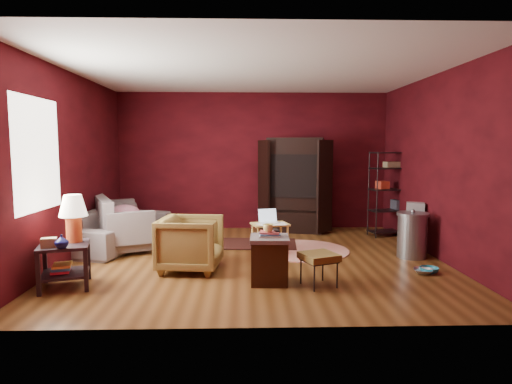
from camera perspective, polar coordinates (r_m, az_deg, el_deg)
room at (r=6.35m, az=-0.30°, el=3.42°), size 5.54×5.04×2.84m
sofa at (r=7.70m, az=-17.64°, el=-3.64°), size 1.21×2.33×0.87m
armchair at (r=5.96m, az=-8.69°, el=-6.45°), size 0.83×0.88×0.82m
pet_bowl_steel at (r=6.22m, az=21.43°, el=-8.96°), size 0.26×0.15×0.26m
pet_bowl_turquoise at (r=6.28m, az=22.13°, el=-8.89°), size 0.26×0.16×0.24m
vase at (r=5.42m, az=-24.49°, el=-6.05°), size 0.18×0.18×0.15m
mug at (r=5.27m, az=1.62°, el=-4.68°), size 0.14×0.12×0.13m
side_table at (r=5.67m, az=-23.68°, el=-4.89°), size 0.70×0.70×1.11m
sofa_cushions at (r=7.68m, az=-17.84°, el=-4.07°), size 1.44×2.01×0.79m
hamper at (r=5.39m, az=1.81°, el=-8.89°), size 0.50×0.50×0.67m
footstool at (r=5.30m, az=8.39°, el=-8.66°), size 0.52×0.52×0.41m
rug_round at (r=7.12m, az=6.12°, el=-7.71°), size 1.69×1.69×0.01m
rug_oriental at (r=7.49m, az=0.27°, el=-6.90°), size 1.37×0.97×0.01m
laptop_desk at (r=6.84m, az=1.85°, el=-4.61°), size 0.64×0.55×0.69m
tv_armoire at (r=8.55m, az=5.23°, el=1.19°), size 1.44×0.97×1.87m
wire_shelving at (r=8.51m, az=17.58°, el=0.26°), size 0.84×0.49×1.60m
small_stand at (r=7.44m, az=20.46°, el=-2.87°), size 0.51×0.51×0.79m
trash_can at (r=7.00m, az=20.09°, el=-5.38°), size 0.62×0.62×0.75m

